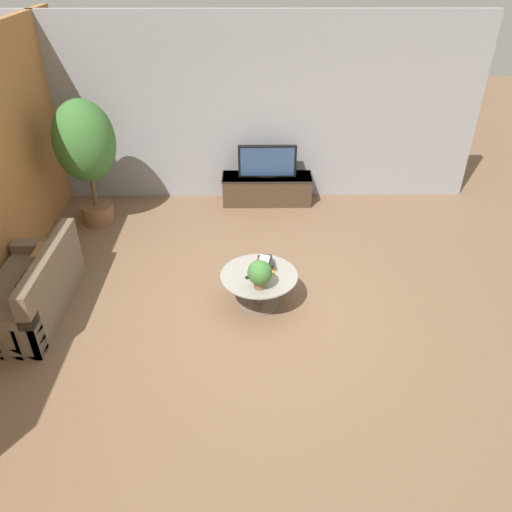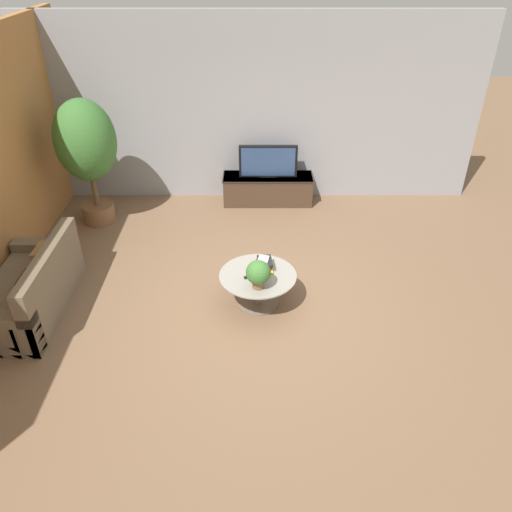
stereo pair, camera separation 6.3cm
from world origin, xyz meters
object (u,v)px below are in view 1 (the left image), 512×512
media_console (267,189)px  potted_plant_tabletop (260,273)px  potted_palm_tall (85,146)px  coffee_table (259,284)px  television (267,161)px  couch_by_wall (31,293)px

media_console → potted_plant_tabletop: 3.11m
potted_palm_tall → coffee_table: bearing=-40.2°
television → potted_plant_tabletop: bearing=-93.2°
television → media_console: bearing=90.0°
coffee_table → media_console: bearing=86.4°
television → coffee_table: bearing=-93.6°
media_console → couch_by_wall: (-2.93, -2.96, 0.03)m
television → couch_by_wall: (-2.93, -2.96, -0.46)m
television → potted_palm_tall: (-2.73, -0.67, 0.52)m
media_console → coffee_table: (-0.18, -2.83, 0.05)m
couch_by_wall → potted_plant_tabletop: bearing=87.5°
potted_plant_tabletop → television: bearing=86.8°
media_console → television: 0.49m
potted_palm_tall → couch_by_wall: bearing=-94.9°
media_console → potted_palm_tall: bearing=-166.2°
potted_palm_tall → potted_plant_tabletop: size_ratio=5.55×
television → coffee_table: (-0.18, -2.83, -0.44)m
potted_plant_tabletop → potted_palm_tall: bearing=136.7°
couch_by_wall → coffee_table: bearing=92.7°
media_console → couch_by_wall: size_ratio=0.89×
potted_palm_tall → television: bearing=13.8°
media_console → coffee_table: bearing=-93.6°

